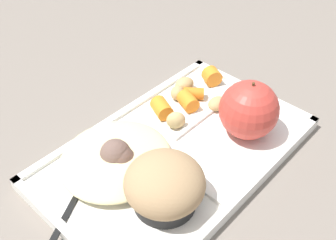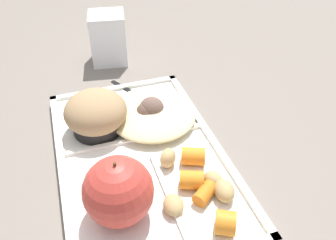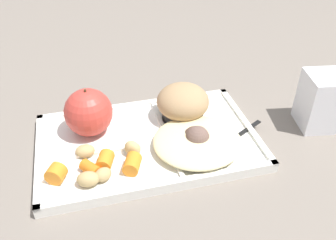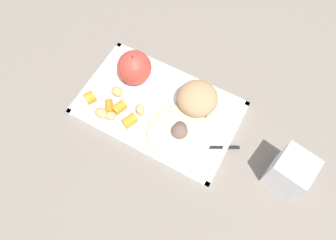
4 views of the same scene
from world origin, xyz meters
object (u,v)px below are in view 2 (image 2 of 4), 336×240
object	(u,v)px
green_apple	(118,191)
plastic_fork	(145,99)
bran_muffin	(96,114)
milk_carton	(108,38)
lunch_tray	(141,158)

from	to	relation	value
green_apple	plastic_fork	bearing A→B (deg)	-21.93
bran_muffin	milk_carton	distance (m)	0.25
milk_carton	lunch_tray	bearing A→B (deg)	-173.09
lunch_tray	green_apple	xyz separation A→B (m)	(-0.09, 0.05, 0.05)
green_apple	bran_muffin	bearing A→B (deg)	-0.00
green_apple	lunch_tray	bearing A→B (deg)	-27.79
bran_muffin	milk_carton	size ratio (longest dim) A/B	0.92
lunch_tray	bran_muffin	size ratio (longest dim) A/B	3.93
plastic_fork	bran_muffin	bearing A→B (deg)	121.82
plastic_fork	lunch_tray	bearing A→B (deg)	162.47
lunch_tray	plastic_fork	bearing A→B (deg)	-17.53
green_apple	plastic_fork	world-z (taller)	green_apple
plastic_fork	milk_carton	size ratio (longest dim) A/B	1.33
lunch_tray	milk_carton	size ratio (longest dim) A/B	3.60
plastic_fork	milk_carton	bearing A→B (deg)	7.72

